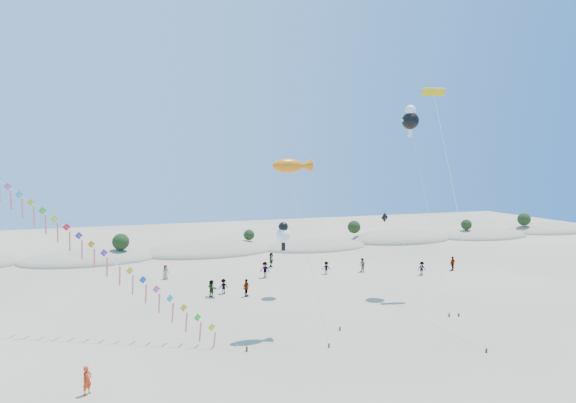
{
  "coord_description": "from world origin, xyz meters",
  "views": [
    {
      "loc": [
        -11.24,
        -23.46,
        13.09
      ],
      "look_at": [
        1.48,
        14.0,
        9.8
      ],
      "focal_mm": 30.0,
      "sensor_mm": 36.0,
      "label": 1
    }
  ],
  "objects_px": {
    "kite_train": "(44,213)",
    "parafoil_kite": "(434,96)",
    "flyer_foreground": "(87,380)",
    "fish_kite": "(292,166)"
  },
  "relations": [
    {
      "from": "kite_train",
      "to": "parafoil_kite",
      "type": "relative_size",
      "value": 1.28
    },
    {
      "from": "flyer_foreground",
      "to": "fish_kite",
      "type": "bearing_deg",
      "value": -23.5
    },
    {
      "from": "flyer_foreground",
      "to": "kite_train",
      "type": "bearing_deg",
      "value": 58.3
    },
    {
      "from": "kite_train",
      "to": "fish_kite",
      "type": "xyz_separation_m",
      "value": [
        18.18,
        -6.01,
        3.62
      ]
    },
    {
      "from": "parafoil_kite",
      "to": "flyer_foreground",
      "type": "relative_size",
      "value": 12.4
    },
    {
      "from": "parafoil_kite",
      "to": "flyer_foreground",
      "type": "distance_m",
      "value": 38.58
    },
    {
      "from": "fish_kite",
      "to": "flyer_foreground",
      "type": "height_order",
      "value": "fish_kite"
    },
    {
      "from": "kite_train",
      "to": "flyer_foreground",
      "type": "height_order",
      "value": "kite_train"
    },
    {
      "from": "parafoil_kite",
      "to": "flyer_foreground",
      "type": "bearing_deg",
      "value": -158.38
    },
    {
      "from": "kite_train",
      "to": "flyer_foreground",
      "type": "relative_size",
      "value": 15.81
    }
  ]
}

